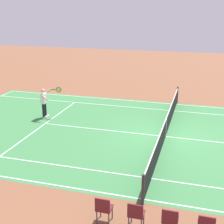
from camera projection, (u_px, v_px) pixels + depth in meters
The scene contains 9 objects.
ground_plane at pixel (165, 137), 15.51m from camera, with size 60.00×60.00×0.00m, color brown.
court_slab at pixel (165, 137), 15.51m from camera, with size 24.20×11.40×0.00m, color #387A42.
court_line_markings at pixel (165, 136), 15.51m from camera, with size 23.85×11.05×0.01m.
tennis_net at pixel (166, 127), 15.36m from camera, with size 0.10×11.70×1.08m.
tennis_player_near at pixel (44, 101), 17.91m from camera, with size 1.04×0.80×1.70m.
tennis_ball at pixel (151, 113), 18.77m from camera, with size 0.07×0.07×0.07m, color #CCE01E.
spectator_chair_2 at pixel (170, 219), 8.71m from camera, with size 0.44×0.44×0.88m.
spectator_chair_3 at pixel (136, 213), 8.96m from camera, with size 0.44×0.44×0.88m.
spectator_chair_4 at pixel (104, 208), 9.21m from camera, with size 0.44×0.44×0.88m.
Camera 1 is at (-1.51, 14.49, 6.04)m, focal length 51.67 mm.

